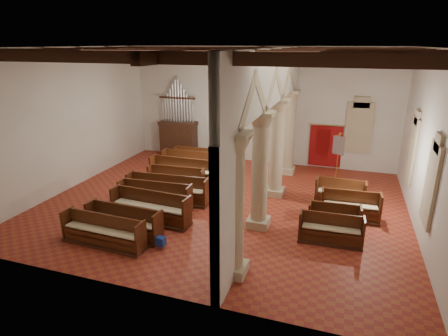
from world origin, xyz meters
TOP-DOWN VIEW (x-y plane):
  - floor at (0.00, 0.00)m, footprint 14.00×14.00m
  - ceiling at (0.00, 0.00)m, footprint 14.00×14.00m
  - wall_back at (0.00, 6.00)m, footprint 14.00×0.02m
  - wall_front at (0.00, -6.00)m, footprint 14.00×0.02m
  - wall_left at (-7.00, 0.00)m, footprint 0.02×12.00m
  - wall_right at (7.00, 0.00)m, footprint 0.02×12.00m
  - ceiling_beams at (0.00, 0.00)m, footprint 13.80×11.80m
  - arcade at (1.80, 0.00)m, footprint 0.90×11.90m
  - window_right_a at (6.98, -1.50)m, footprint 0.03×1.00m
  - window_right_b at (6.98, 2.50)m, footprint 0.03×1.00m
  - window_back at (5.00, 5.98)m, footprint 1.00×0.03m
  - pipe_organ at (-4.50, 5.50)m, footprint 2.10×0.85m
  - lectern at (-1.58, 5.37)m, footprint 0.58×0.59m
  - dossal_curtain at (3.50, 5.92)m, footprint 1.80×0.07m
  - processional_banner at (4.18, 3.84)m, footprint 0.51×0.65m
  - hymnal_box_a at (-0.76, -3.91)m, footprint 0.30×0.25m
  - hymnal_box_b at (-1.63, -2.71)m, footprint 0.39×0.34m
  - hymnal_box_c at (-1.56, -1.09)m, footprint 0.36×0.33m
  - tube_heater_a at (-1.75, -3.71)m, footprint 0.91×0.17m
  - tube_heater_b at (-1.58, -3.61)m, footprint 0.83×0.41m
  - nave_pew_0 at (-2.58, -4.31)m, footprint 2.89×0.79m
  - nave_pew_1 at (-2.28, -3.59)m, footprint 2.71×0.84m
  - nave_pew_2 at (-1.98, -2.35)m, footprint 3.06×0.94m
  - nave_pew_3 at (-2.30, -1.40)m, footprint 2.90×0.90m
  - nave_pew_4 at (-2.19, -0.56)m, footprint 3.42×0.95m
  - nave_pew_5 at (-2.52, 0.93)m, footprint 2.59×0.79m
  - nave_pew_6 at (-2.39, 1.71)m, footprint 3.47×0.79m
  - nave_pew_7 at (-2.43, 2.91)m, footprint 3.38×0.79m
  - nave_pew_8 at (-2.57, 3.99)m, footprint 2.88×0.76m
  - aisle_pew_0 at (4.27, -1.88)m, footprint 2.04×0.72m
  - aisle_pew_1 at (4.32, -1.16)m, footprint 1.75×0.78m
  - aisle_pew_2 at (4.83, 0.08)m, footprint 2.11×0.83m
  - aisle_pew_3 at (4.44, 1.16)m, footprint 1.92×0.83m

SIDE VIEW (x-z plane):
  - floor at x=0.00m, z-range 0.00..0.00m
  - tube_heater_a at x=-1.75m, z-range 0.11..0.21m
  - tube_heater_b at x=-1.58m, z-range 0.12..0.20m
  - hymnal_box_a at x=-0.76m, z-range 0.10..0.37m
  - hymnal_box_c at x=-1.56m, z-range 0.10..0.39m
  - hymnal_box_b at x=-1.63m, z-range 0.10..0.45m
  - nave_pew_5 at x=-2.52m, z-range -0.16..0.80m
  - aisle_pew_0 at x=4.27m, z-range -0.16..0.81m
  - nave_pew_8 at x=-2.57m, z-range -0.17..0.83m
  - nave_pew_0 at x=-2.58m, z-range -0.17..0.83m
  - aisle_pew_1 at x=4.32m, z-range -0.16..0.86m
  - nave_pew_1 at x=-2.28m, z-range -0.18..0.88m
  - aisle_pew_2 at x=4.83m, z-range -0.18..0.90m
  - nave_pew_4 at x=-2.19m, z-range -0.19..0.92m
  - nave_pew_3 at x=-2.30m, z-range -0.19..0.92m
  - nave_pew_7 at x=-2.43m, z-range -0.19..0.93m
  - nave_pew_6 at x=-2.39m, z-range -0.19..0.93m
  - nave_pew_2 at x=-1.98m, z-range -0.19..0.94m
  - aisle_pew_3 at x=4.44m, z-range -0.18..0.93m
  - lectern at x=-1.58m, z-range -0.12..1.31m
  - processional_banner at x=4.18m, z-range -0.39..1.99m
  - dossal_curtain at x=3.50m, z-range 0.08..2.25m
  - pipe_organ at x=-4.50m, z-range -0.83..3.57m
  - window_right_a at x=6.98m, z-range 1.10..3.30m
  - window_right_b at x=6.98m, z-range 1.10..3.30m
  - window_back at x=5.00m, z-range 1.10..3.30m
  - wall_back at x=0.00m, z-range 0.00..6.00m
  - wall_front at x=0.00m, z-range 0.00..6.00m
  - wall_left at x=-7.00m, z-range 0.00..6.00m
  - wall_right at x=7.00m, z-range 0.00..6.00m
  - arcade at x=1.80m, z-range 0.56..6.56m
  - ceiling_beams at x=0.00m, z-range 5.67..5.97m
  - ceiling at x=0.00m, z-range 6.00..6.00m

